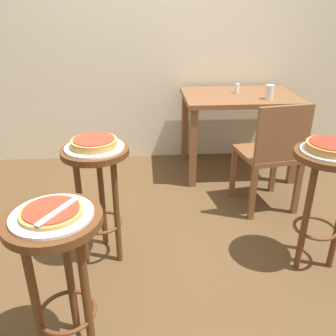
{
  "coord_description": "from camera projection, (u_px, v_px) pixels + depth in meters",
  "views": [
    {
      "loc": [
        -0.16,
        -1.88,
        1.47
      ],
      "look_at": [
        -0.03,
        -0.14,
        0.66
      ],
      "focal_mm": 38.32,
      "sensor_mm": 36.0,
      "label": 1
    }
  ],
  "objects": [
    {
      "name": "ground_plane",
      "position": [
        172.0,
        251.0,
        2.33
      ],
      "size": [
        6.0,
        6.0,
        0.0
      ],
      "primitive_type": "plane",
      "color": "brown"
    },
    {
      "name": "dining_table",
      "position": [
        239.0,
        107.0,
        3.2
      ],
      "size": [
        0.99,
        0.7,
        0.73
      ],
      "color": "brown",
      "rests_on": "ground_plane"
    },
    {
      "name": "cup_near_edge",
      "position": [
        270.0,
        92.0,
        2.97
      ],
      "size": [
        0.07,
        0.07,
        0.12
      ],
      "primitive_type": "cylinder",
      "color": "silver",
      "rests_on": "dining_table"
    },
    {
      "name": "pizza_foreground",
      "position": [
        51.0,
        212.0,
        1.35
      ],
      "size": [
        0.24,
        0.24,
        0.02
      ],
      "color": "tan",
      "rests_on": "serving_plate_foreground"
    },
    {
      "name": "stool_foreground",
      "position": [
        59.0,
        258.0,
        1.44
      ],
      "size": [
        0.38,
        0.38,
        0.73
      ],
      "color": "#5B3319",
      "rests_on": "ground_plane"
    },
    {
      "name": "stool_middle",
      "position": [
        324.0,
        184.0,
        2.02
      ],
      "size": [
        0.38,
        0.38,
        0.73
      ],
      "color": "#5B3319",
      "rests_on": "ground_plane"
    },
    {
      "name": "serving_plate_middle",
      "position": [
        331.0,
        151.0,
        1.93
      ],
      "size": [
        0.32,
        0.32,
        0.01
      ],
      "primitive_type": "cylinder",
      "color": "silver",
      "rests_on": "stool_middle"
    },
    {
      "name": "wooden_chair",
      "position": [
        272.0,
        153.0,
        2.62
      ],
      "size": [
        0.46,
        0.46,
        0.85
      ],
      "color": "brown",
      "rests_on": "ground_plane"
    },
    {
      "name": "pizza_server_knife",
      "position": [
        58.0,
        211.0,
        1.33
      ],
      "size": [
        0.13,
        0.2,
        0.01
      ],
      "primitive_type": "cube",
      "rotation": [
        0.0,
        0.0,
        1.05
      ],
      "color": "silver",
      "rests_on": "pizza_foreground"
    },
    {
      "name": "pizza_middle",
      "position": [
        332.0,
        146.0,
        1.92
      ],
      "size": [
        0.27,
        0.27,
        0.05
      ],
      "color": "#B78442",
      "rests_on": "serving_plate_middle"
    },
    {
      "name": "condiment_shaker",
      "position": [
        237.0,
        88.0,
        3.17
      ],
      "size": [
        0.04,
        0.04,
        0.08
      ],
      "primitive_type": "cylinder",
      "color": "white",
      "rests_on": "dining_table"
    },
    {
      "name": "pizza_leftside",
      "position": [
        94.0,
        143.0,
        1.97
      ],
      "size": [
        0.25,
        0.25,
        0.05
      ],
      "color": "tan",
      "rests_on": "serving_plate_leftside"
    },
    {
      "name": "serving_plate_foreground",
      "position": [
        52.0,
        215.0,
        1.35
      ],
      "size": [
        0.31,
        0.31,
        0.01
      ],
      "primitive_type": "cylinder",
      "color": "silver",
      "rests_on": "stool_foreground"
    },
    {
      "name": "stool_leftside",
      "position": [
        98.0,
        179.0,
        2.07
      ],
      "size": [
        0.38,
        0.38,
        0.73
      ],
      "color": "#5B3319",
      "rests_on": "ground_plane"
    },
    {
      "name": "serving_plate_leftside",
      "position": [
        95.0,
        147.0,
        1.99
      ],
      "size": [
        0.33,
        0.33,
        0.01
      ],
      "primitive_type": "cylinder",
      "color": "white",
      "rests_on": "stool_leftside"
    }
  ]
}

